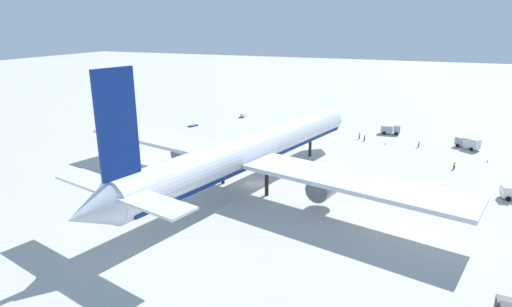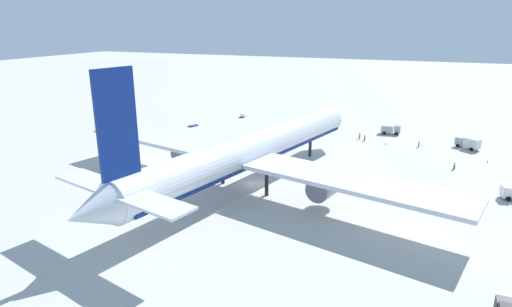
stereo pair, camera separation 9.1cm
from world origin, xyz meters
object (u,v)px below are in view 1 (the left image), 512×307
(baggage_cart_1, at_px, (193,125))
(ground_worker_0, at_px, (359,136))
(baggage_cart_2, at_px, (243,115))
(ground_worker_4, at_px, (365,138))
(service_truck_4, at_px, (468,143))
(ground_worker_1, at_px, (419,144))
(service_truck_3, at_px, (390,129))
(ground_worker_2, at_px, (454,165))
(traffic_cone_2, at_px, (386,143))
(airliner, at_px, (250,151))
(traffic_cone_0, at_px, (488,161))

(baggage_cart_1, distance_m, ground_worker_0, 49.16)
(baggage_cart_2, relative_size, ground_worker_4, 2.04)
(service_truck_4, height_order, ground_worker_1, service_truck_4)
(service_truck_4, distance_m, ground_worker_0, 26.49)
(service_truck_3, bearing_deg, baggage_cart_1, 103.05)
(service_truck_3, relative_size, ground_worker_2, 3.19)
(baggage_cart_1, distance_m, ground_worker_2, 72.97)
(baggage_cart_2, bearing_deg, ground_worker_1, -105.67)
(ground_worker_1, bearing_deg, ground_worker_2, -152.76)
(ground_worker_2, distance_m, ground_worker_4, 26.45)
(baggage_cart_2, bearing_deg, baggage_cart_1, 153.87)
(traffic_cone_2, bearing_deg, baggage_cart_2, 71.17)
(ground_worker_1, height_order, ground_worker_4, same)
(airliner, bearing_deg, ground_worker_2, -54.74)
(airliner, relative_size, ground_worker_4, 45.99)
(airliner, distance_m, baggage_cart_1, 52.89)
(service_truck_4, distance_m, ground_worker_2, 18.59)
(service_truck_3, bearing_deg, service_truck_4, -111.78)
(ground_worker_0, relative_size, ground_worker_2, 1.04)
(traffic_cone_0, bearing_deg, traffic_cone_2, 74.58)
(ground_worker_4, bearing_deg, ground_worker_1, -93.15)
(ground_worker_1, bearing_deg, baggage_cart_2, 74.33)
(baggage_cart_2, bearing_deg, traffic_cone_0, -107.74)
(traffic_cone_0, bearing_deg, baggage_cart_1, 86.42)
(airliner, relative_size, baggage_cart_2, 22.51)
(baggage_cart_1, bearing_deg, baggage_cart_2, -26.13)
(ground_worker_4, bearing_deg, service_truck_3, -28.25)
(baggage_cart_1, relative_size, traffic_cone_2, 6.57)
(service_truck_3, height_order, ground_worker_2, service_truck_3)
(ground_worker_1, height_order, ground_worker_2, ground_worker_1)
(ground_worker_0, height_order, traffic_cone_0, ground_worker_0)
(baggage_cart_1, distance_m, ground_worker_1, 64.12)
(service_truck_3, bearing_deg, ground_worker_0, 140.59)
(baggage_cart_1, xyz_separation_m, baggage_cart_2, (17.56, -8.61, 0.39))
(airliner, bearing_deg, ground_worker_0, -17.54)
(ground_worker_1, relative_size, ground_worker_2, 1.03)
(baggage_cart_1, xyz_separation_m, ground_worker_2, (-12.98, -71.80, 0.59))
(airliner, distance_m, traffic_cone_2, 45.70)
(service_truck_3, bearing_deg, traffic_cone_0, -128.04)
(traffic_cone_2, bearing_deg, airliner, 152.61)
(baggage_cart_2, height_order, traffic_cone_2, baggage_cart_2)
(service_truck_4, xyz_separation_m, baggage_cart_2, (12.32, 66.81, -0.90))
(traffic_cone_0, bearing_deg, ground_worker_1, 64.96)
(airliner, height_order, ground_worker_0, airliner)
(service_truck_3, distance_m, ground_worker_4, 11.64)
(traffic_cone_2, bearing_deg, ground_worker_2, -132.44)
(ground_worker_1, bearing_deg, ground_worker_4, 86.85)
(baggage_cart_2, xyz_separation_m, ground_worker_4, (-14.81, -41.92, 0.22))
(ground_worker_0, relative_size, traffic_cone_2, 3.20)
(baggage_cart_2, bearing_deg, ground_worker_2, -115.80)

